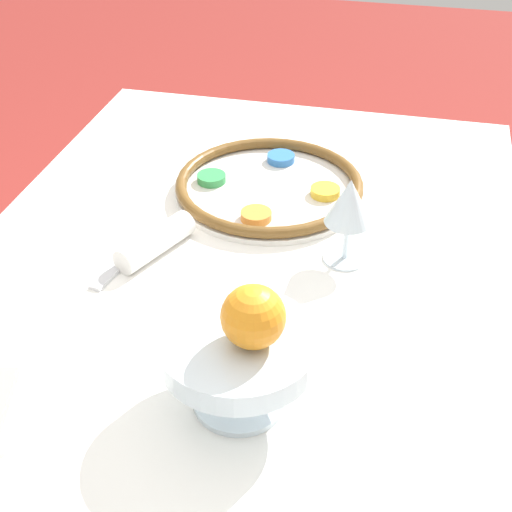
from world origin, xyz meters
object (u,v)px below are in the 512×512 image
Objects in this scene: wine_glass at (349,204)px; orange_fruit at (253,317)px; seder_plate at (267,186)px; napkin_roll at (155,242)px; fruit_stand at (238,353)px.

orange_fruit reaches higher than wine_glass.
napkin_roll is at bearing -30.98° from seder_plate.
seder_plate is 4.54× the size of orange_fruit.
seder_plate is at bearing 149.02° from napkin_roll.
seder_plate is at bearing -171.61° from fruit_stand.
napkin_roll is (0.22, -0.13, 0.01)m from seder_plate.
seder_plate is 0.52m from orange_fruit.
orange_fruit is at bearing -11.85° from wine_glass.
wine_glass is (0.17, 0.16, 0.08)m from seder_plate.
fruit_stand is 0.06m from orange_fruit.
fruit_stand is at bearing -15.08° from wine_glass.
wine_glass is 0.33m from fruit_stand.
seder_plate is 2.25× the size of napkin_roll.
fruit_stand is (0.49, 0.07, 0.07)m from seder_plate.
wine_glass is 0.34m from orange_fruit.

